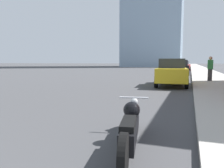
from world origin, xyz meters
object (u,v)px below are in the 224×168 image
(parked_car_black, at_px, (180,67))
(parked_car_green, at_px, (185,65))
(pedestrian, at_px, (210,68))
(motorcycle, at_px, (130,126))
(parked_car_yellow, at_px, (172,72))
(parked_car_red, at_px, (183,66))
(parked_car_silver, at_px, (186,64))

(parked_car_black, distance_m, parked_car_green, 25.77)
(parked_car_black, xyz_separation_m, pedestrian, (2.49, -8.87, 0.17))
(motorcycle, xyz_separation_m, parked_car_yellow, (-0.13, 10.58, 0.49))
(parked_car_red, distance_m, pedestrian, 22.24)
(parked_car_black, height_order, parked_car_silver, parked_car_black)
(parked_car_green, bearing_deg, pedestrian, -88.72)
(parked_car_green, bearing_deg, parked_car_silver, 86.69)
(parked_car_silver, bearing_deg, parked_car_green, -88.87)
(parked_car_green, distance_m, parked_car_silver, 12.62)
(parked_car_yellow, height_order, pedestrian, pedestrian)
(parked_car_silver, bearing_deg, parked_car_black, -88.56)
(motorcycle, distance_m, parked_car_yellow, 10.59)
(parked_car_green, distance_m, pedestrian, 34.72)
(parked_car_yellow, distance_m, parked_car_red, 24.94)
(parked_car_black, height_order, pedestrian, pedestrian)
(parked_car_red, height_order, parked_car_silver, parked_car_red)
(motorcycle, relative_size, parked_car_silver, 0.64)
(motorcycle, xyz_separation_m, parked_car_silver, (-0.04, 60.67, 0.46))
(pedestrian, bearing_deg, parked_car_black, 105.65)
(parked_car_black, bearing_deg, parked_car_green, 86.37)
(motorcycle, relative_size, parked_car_yellow, 0.58)
(parked_car_yellow, distance_m, pedestrian, 3.75)
(pedestrian, bearing_deg, parked_car_yellow, -130.71)
(pedestrian, bearing_deg, motorcycle, -99.78)
(parked_car_black, bearing_deg, pedestrian, -77.93)
(parked_car_black, bearing_deg, parked_car_yellow, -93.38)
(motorcycle, bearing_deg, parked_car_yellow, 80.43)
(parked_car_yellow, relative_size, parked_car_red, 1.03)
(parked_car_green, height_order, pedestrian, pedestrian)
(parked_car_green, bearing_deg, parked_car_black, -92.84)
(motorcycle, xyz_separation_m, pedestrian, (2.31, 13.42, 0.67))
(parked_car_red, relative_size, pedestrian, 2.61)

